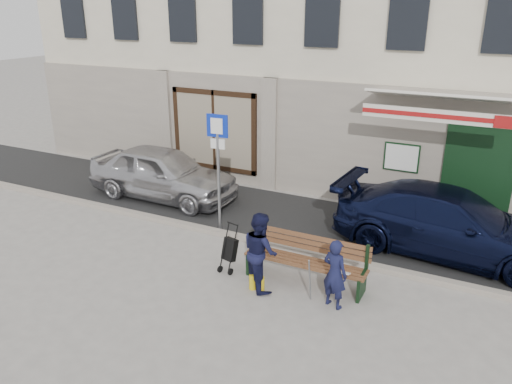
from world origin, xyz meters
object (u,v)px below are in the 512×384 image
Objects in this scene: bench at (303,261)px; man at (335,274)px; woman at (260,251)px; parking_sign at (218,154)px; car_silver at (163,173)px; car_navy at (449,223)px; stroller at (230,250)px.

bench is 0.98m from man.
woman is (-0.65, -0.54, 0.31)m from bench.
woman is at bearing -46.97° from parking_sign.
car_silver is 1.52× the size of parking_sign.
car_silver is 0.87× the size of car_navy.
woman reaches higher than bench.
man is at bearing 6.15° from stroller.
man is (0.80, -0.53, 0.19)m from bench.
woman reaches higher than car_navy.
car_navy is 3.19× the size of woman.
car_silver reaches higher than man.
man is 2.33m from stroller.
car_silver is 5.74m from bench.
bench is (5.14, -2.52, -0.27)m from car_silver.
car_silver is at bearing 94.35° from car_navy.
bench is at bearing -16.91° from man.
bench is at bearing 22.04° from stroller.
car_navy is at bearing 49.66° from stroller.
man reaches higher than bench.
parking_sign is 4.13m from man.
car_navy is 4.99× the size of stroller.
woman is at bearing 140.06° from car_navy.
parking_sign is 2.43m from stroller.
car_navy is 3.43m from man.
car_silver is 1.77× the size of bench.
man is at bearing -116.50° from car_silver.
parking_sign reaches higher than car_silver.
woman is (2.00, -1.91, -1.13)m from parking_sign.
parking_sign reaches higher than bench.
bench is 1.56× the size of woman.
woman reaches higher than man.
stroller is (1.15, -1.57, -1.46)m from parking_sign.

